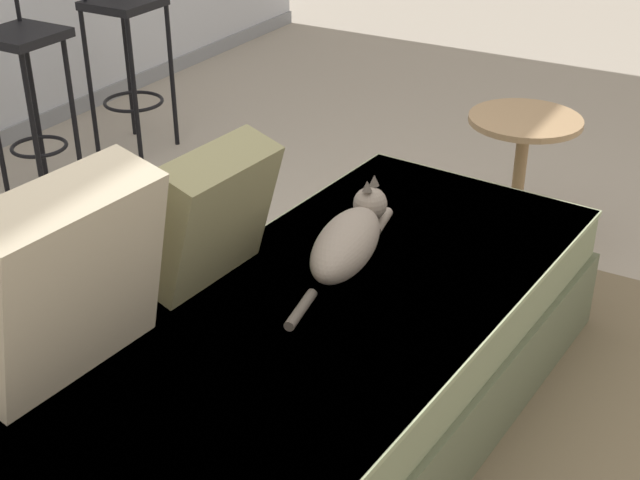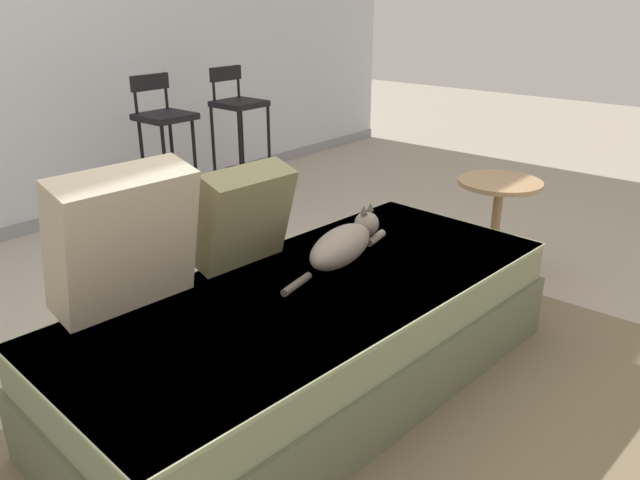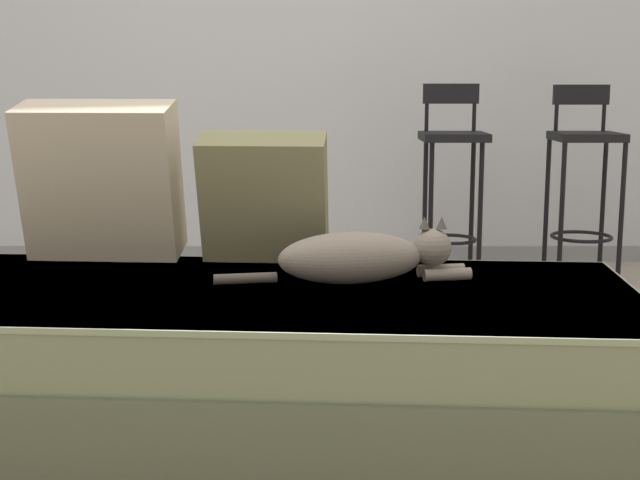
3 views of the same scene
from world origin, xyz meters
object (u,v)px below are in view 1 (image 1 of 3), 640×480
Objects in this scene: cat at (349,239)px; bar_stool_by_doorway at (124,35)px; bar_stool_near_window at (23,66)px; couch at (324,373)px; side_table at (520,166)px; throw_pillow_middle at (210,216)px; throw_pillow_corner at (65,281)px.

cat is 2.26m from bar_stool_by_doorway.
couch is at bearing -112.20° from bar_stool_near_window.
couch is at bearing 175.95° from side_table.
throw_pillow_middle reaches higher than couch.
bar_stool_by_doorway reaches higher than cat.
throw_pillow_middle is 0.42× the size of bar_stool_by_doorway.
throw_pillow_middle is (-0.03, 0.36, 0.43)m from couch.
throw_pillow_corner is at bearing 165.74° from side_table.
cat is at bearing 171.64° from side_table.
couch is 2.90× the size of cat.
side_table is (0.59, -2.08, -0.24)m from bar_stool_near_window.
bar_stool_near_window is (1.36, 1.59, -0.09)m from throw_pillow_corner.
bar_stool_by_doorway reaches higher than throw_pillow_middle.
cat is (0.27, 0.07, 0.30)m from couch.
bar_stool_by_doorway reaches higher than couch.
bar_stool_by_doorway is at bearing 47.40° from throw_pillow_middle.
throw_pillow_middle is 0.44m from cat.
bar_stool_near_window is at bearing 67.80° from couch.
cat is (0.82, -0.33, -0.18)m from throw_pillow_corner.
bar_stool_near_window is 0.66m from bar_stool_by_doorway.
couch is at bearing -165.99° from cat.
throw_pillow_middle is 0.57× the size of cat.
bar_stool_by_doorway is at bearing 53.53° from couch.
bar_stool_near_window is at bearing 62.74° from throw_pillow_middle.
bar_stool_near_window is at bearing 179.91° from bar_stool_by_doorway.
throw_pillow_corner is 0.69× the size of cat.
throw_pillow_middle is 0.42× the size of bar_stool_near_window.
cat is at bearing 14.01° from couch.
throw_pillow_middle is (0.52, -0.04, -0.05)m from throw_pillow_corner.
bar_stool_near_window is (0.84, 1.62, -0.05)m from throw_pillow_middle.
bar_stool_near_window is at bearing 49.39° from throw_pillow_corner.
cat is 0.74× the size of bar_stool_by_doorway.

